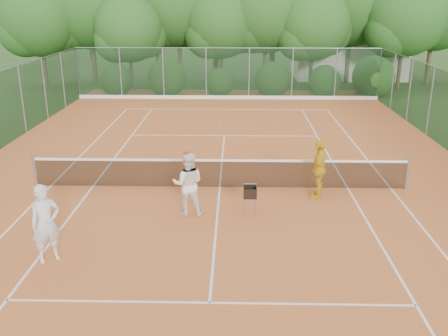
{
  "coord_description": "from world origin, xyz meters",
  "views": [
    {
      "loc": [
        0.49,
        -14.96,
        5.81
      ],
      "look_at": [
        0.17,
        -1.2,
        1.1
      ],
      "focal_mm": 40.0,
      "sensor_mm": 36.0,
      "label": 1
    }
  ],
  "objects_px": {
    "player_white": "(46,223)",
    "ball_hopper": "(250,193)",
    "player_center_grp": "(188,184)",
    "player_yellow": "(319,169)"
  },
  "relations": [
    {
      "from": "player_white",
      "to": "player_center_grp",
      "type": "xyz_separation_m",
      "value": [
        2.99,
        2.69,
        -0.02
      ]
    },
    {
      "from": "player_yellow",
      "to": "player_white",
      "type": "bearing_deg",
      "value": -44.68
    },
    {
      "from": "player_white",
      "to": "ball_hopper",
      "type": "relative_size",
      "value": 2.3
    },
    {
      "from": "player_white",
      "to": "ball_hopper",
      "type": "bearing_deg",
      "value": -5.55
    },
    {
      "from": "player_yellow",
      "to": "ball_hopper",
      "type": "height_order",
      "value": "player_yellow"
    },
    {
      "from": "player_white",
      "to": "ball_hopper",
      "type": "xyz_separation_m",
      "value": [
        4.72,
        2.72,
        -0.29
      ]
    },
    {
      "from": "player_center_grp",
      "to": "ball_hopper",
      "type": "relative_size",
      "value": 2.28
    },
    {
      "from": "player_yellow",
      "to": "player_center_grp",
      "type": "bearing_deg",
      "value": -55.96
    },
    {
      "from": "player_center_grp",
      "to": "ball_hopper",
      "type": "height_order",
      "value": "player_center_grp"
    },
    {
      "from": "player_white",
      "to": "player_center_grp",
      "type": "height_order",
      "value": "player_white"
    }
  ]
}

